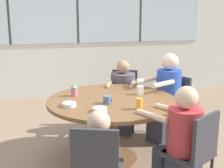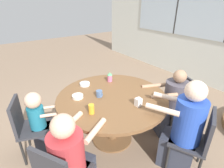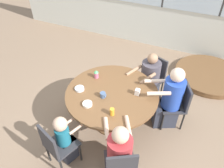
# 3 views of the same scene
# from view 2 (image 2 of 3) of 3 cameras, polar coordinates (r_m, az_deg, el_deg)

# --- Properties ---
(ground_plane) EXTENTS (16.00, 16.00, 0.00)m
(ground_plane) POSITION_cam_2_polar(r_m,az_deg,el_deg) (2.81, 0.00, -17.19)
(ground_plane) COLOR #8C725B
(dining_table) EXTENTS (1.48, 1.48, 0.74)m
(dining_table) POSITION_cam_2_polar(r_m,az_deg,el_deg) (2.43, 0.00, -6.65)
(dining_table) COLOR brown
(dining_table) RESTS_ON ground_plane
(chair_for_man_blue_shirt) EXTENTS (0.52, 0.52, 0.86)m
(chair_for_man_blue_shirt) POSITION_cam_2_polar(r_m,az_deg,el_deg) (2.90, 22.13, -5.28)
(chair_for_man_blue_shirt) COLOR #333338
(chair_for_man_blue_shirt) RESTS_ON ground_plane
(chair_for_man_teal_shirt) EXTENTS (0.53, 0.53, 0.86)m
(chair_for_man_teal_shirt) POSITION_cam_2_polar(r_m,az_deg,el_deg) (2.28, 26.27, -15.52)
(chair_for_man_teal_shirt) COLOR #333338
(chair_for_man_teal_shirt) RESTS_ON ground_plane
(chair_for_toddler) EXTENTS (0.51, 0.51, 0.86)m
(chair_for_toddler) POSITION_cam_2_polar(r_m,az_deg,el_deg) (2.50, -26.08, -11.59)
(chair_for_toddler) COLOR #333338
(chair_for_toddler) RESTS_ON ground_plane
(person_woman_green_shirt) EXTENTS (0.57, 0.67, 1.08)m
(person_woman_green_shirt) POSITION_cam_2_polar(r_m,az_deg,el_deg) (1.91, -13.13, -23.94)
(person_woman_green_shirt) COLOR #333847
(person_woman_green_shirt) RESTS_ON ground_plane
(person_man_blue_shirt) EXTENTS (0.57, 0.72, 1.04)m
(person_man_blue_shirt) POSITION_cam_2_polar(r_m,az_deg,el_deg) (2.84, 19.00, -6.77)
(person_man_blue_shirt) COLOR #333847
(person_man_blue_shirt) RESTS_ON ground_plane
(person_man_teal_shirt) EXTENTS (0.67, 0.55, 1.19)m
(person_man_teal_shirt) POSITION_cam_2_polar(r_m,az_deg,el_deg) (2.26, 22.20, -14.05)
(person_man_teal_shirt) COLOR #333847
(person_man_teal_shirt) RESTS_ON ground_plane
(person_toddler) EXTENTS (0.31, 0.40, 0.93)m
(person_toddler) POSITION_cam_2_polar(r_m,az_deg,el_deg) (2.49, -22.35, -12.19)
(person_toddler) COLOR #333847
(person_toddler) RESTS_ON ground_plane
(coffee_mug) EXTENTS (0.09, 0.09, 0.09)m
(coffee_mug) POSITION_cam_2_polar(r_m,az_deg,el_deg) (2.34, -4.16, -3.17)
(coffee_mug) COLOR slate
(coffee_mug) RESTS_ON dining_table
(sippy_cup) EXTENTS (0.08, 0.08, 0.15)m
(sippy_cup) POSITION_cam_2_polar(r_m,az_deg,el_deg) (2.75, -0.73, 2.35)
(sippy_cup) COLOR #CC668C
(sippy_cup) RESTS_ON dining_table
(juice_glass) EXTENTS (0.07, 0.07, 0.12)m
(juice_glass) POSITION_cam_2_polar(r_m,az_deg,el_deg) (2.01, -6.73, -8.12)
(juice_glass) COLOR gold
(juice_glass) RESTS_ON dining_table
(milk_carton_small) EXTENTS (0.07, 0.07, 0.10)m
(milk_carton_small) POSITION_cam_2_polar(r_m,az_deg,el_deg) (2.16, 8.60, -5.86)
(milk_carton_small) COLOR silver
(milk_carton_small) RESTS_ON dining_table
(bowl_white_shallow) EXTENTS (0.15, 0.15, 0.04)m
(bowl_white_shallow) POSITION_cam_2_polar(r_m,az_deg,el_deg) (2.67, -8.88, -0.01)
(bowl_white_shallow) COLOR silver
(bowl_white_shallow) RESTS_ON dining_table
(bowl_cereal) EXTENTS (0.15, 0.15, 0.04)m
(bowl_cereal) POSITION_cam_2_polar(r_m,az_deg,el_deg) (2.35, -11.14, -4.00)
(bowl_cereal) COLOR silver
(bowl_cereal) RESTS_ON dining_table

